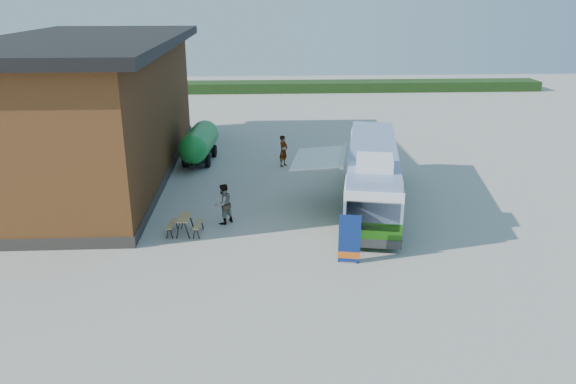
{
  "coord_description": "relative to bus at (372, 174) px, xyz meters",
  "views": [
    {
      "loc": [
        -1.44,
        -20.64,
        9.54
      ],
      "look_at": [
        -0.23,
        2.44,
        1.4
      ],
      "focal_mm": 35.0,
      "sensor_mm": 36.0,
      "label": 1
    }
  ],
  "objects": [
    {
      "name": "banner",
      "position": [
        -1.98,
        -5.95,
        -0.82
      ],
      "size": [
        0.83,
        0.28,
        1.93
      ],
      "rotation": [
        0.0,
        0.0,
        -0.19
      ],
      "color": "navy",
      "rests_on": "ground"
    },
    {
      "name": "awning",
      "position": [
        -2.35,
        -0.15,
        0.85
      ],
      "size": [
        3.02,
        4.18,
        0.49
      ],
      "rotation": [
        0.0,
        0.0,
        -0.19
      ],
      "color": "white",
      "rests_on": "ground"
    },
    {
      "name": "person_b",
      "position": [
        -6.89,
        -1.81,
        -0.7
      ],
      "size": [
        1.11,
        1.1,
        1.81
      ],
      "primitive_type": "imported",
      "rotation": [
        0.0,
        0.0,
        -2.37
      ],
      "color": "#999999",
      "rests_on": "ground"
    },
    {
      "name": "bus",
      "position": [
        0.0,
        0.0,
        0.0
      ],
      "size": [
        4.32,
        11.2,
        3.37
      ],
      "rotation": [
        0.0,
        0.0,
        -0.19
      ],
      "color": "#226510",
      "rests_on": "ground"
    },
    {
      "name": "hedge",
      "position": [
        4.18,
        33.77,
        -1.11
      ],
      "size": [
        40.0,
        3.0,
        1.0
      ],
      "primitive_type": "cube",
      "color": "#264419",
      "rests_on": "ground"
    },
    {
      "name": "barn",
      "position": [
        -14.32,
        5.77,
        1.98
      ],
      "size": [
        9.6,
        21.2,
        7.5
      ],
      "color": "brown",
      "rests_on": "ground"
    },
    {
      "name": "ground",
      "position": [
        -3.82,
        -4.23,
        -1.61
      ],
      "size": [
        100.0,
        100.0,
        0.0
      ],
      "primitive_type": "plane",
      "color": "#BCB7AD",
      "rests_on": "ground"
    },
    {
      "name": "person_a",
      "position": [
        -3.87,
        6.84,
        -0.69
      ],
      "size": [
        0.74,
        0.8,
        1.83
      ],
      "primitive_type": "imported",
      "rotation": [
        0.0,
        0.0,
        0.96
      ],
      "color": "#999999",
      "rests_on": "ground"
    },
    {
      "name": "picnic_table",
      "position": [
        -8.46,
        -2.91,
        -1.03
      ],
      "size": [
        1.45,
        1.31,
        0.77
      ],
      "rotation": [
        0.0,
        0.0,
        -0.07
      ],
      "color": "tan",
      "rests_on": "ground"
    },
    {
      "name": "slurry_tanker",
      "position": [
        -8.86,
        7.97,
        -0.39
      ],
      "size": [
        2.05,
        5.73,
        2.12
      ],
      "rotation": [
        0.0,
        0.0,
        -0.1
      ],
      "color": "#198B32",
      "rests_on": "ground"
    }
  ]
}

